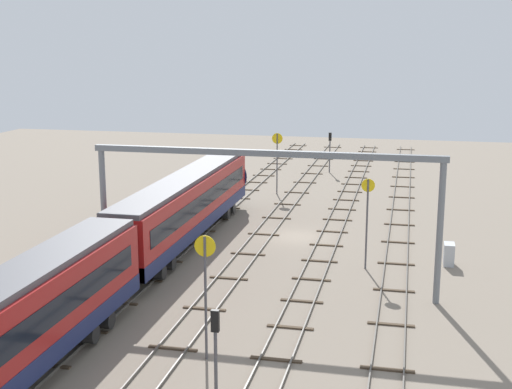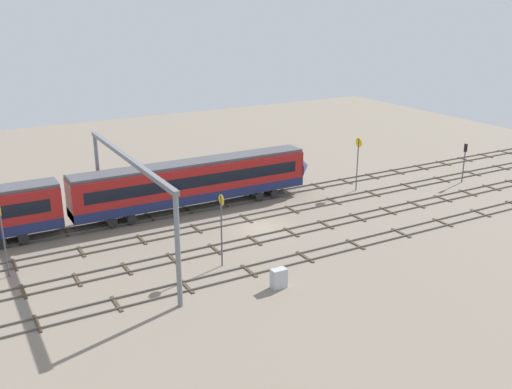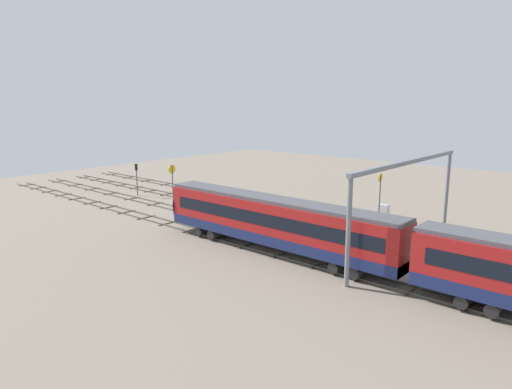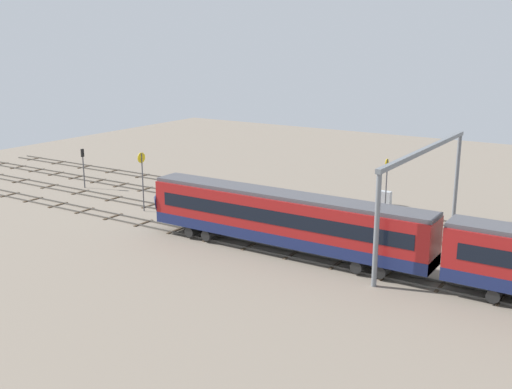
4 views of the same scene
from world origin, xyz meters
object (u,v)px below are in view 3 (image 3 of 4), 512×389
(overhead_gantry, at_px, (408,182))
(speed_sign_near_foreground, at_px, (173,182))
(relay_cabinet, at_px, (384,211))
(train, at_px, (404,253))
(signal_light_trackside_approach, at_px, (137,175))
(speed_sign_far_trackside, at_px, (380,195))

(overhead_gantry, distance_m, speed_sign_near_foreground, 26.99)
(speed_sign_near_foreground, xyz_separation_m, relay_cabinet, (-19.29, -15.13, -3.14))
(train, height_order, speed_sign_near_foreground, speed_sign_near_foreground)
(relay_cabinet, bearing_deg, signal_light_trackside_approach, 19.92)
(speed_sign_far_trackside, height_order, signal_light_trackside_approach, speed_sign_far_trackside)
(overhead_gantry, relative_size, signal_light_trackside_approach, 4.50)
(speed_sign_far_trackside, bearing_deg, train, 122.89)
(train, bearing_deg, speed_sign_near_foreground, -6.13)
(overhead_gantry, height_order, relay_cabinet, overhead_gantry)
(speed_sign_far_trackside, distance_m, relay_cabinet, 6.34)
(train, relative_size, speed_sign_near_foreground, 8.57)
(overhead_gantry, distance_m, signal_light_trackside_approach, 39.17)
(train, height_order, signal_light_trackside_approach, train)
(speed_sign_near_foreground, height_order, signal_light_trackside_approach, speed_sign_near_foreground)
(signal_light_trackside_approach, distance_m, relay_cabinet, 33.88)
(relay_cabinet, bearing_deg, speed_sign_far_trackside, 110.48)
(train, relative_size, signal_light_trackside_approach, 11.16)
(speed_sign_near_foreground, bearing_deg, overhead_gantry, -170.85)
(overhead_gantry, xyz_separation_m, speed_sign_far_trackside, (5.28, -5.61, -2.69))
(overhead_gantry, relative_size, speed_sign_far_trackside, 3.45)
(speed_sign_far_trackside, distance_m, signal_light_trackside_approach, 34.33)
(speed_sign_far_trackside, height_order, relay_cabinet, speed_sign_far_trackside)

